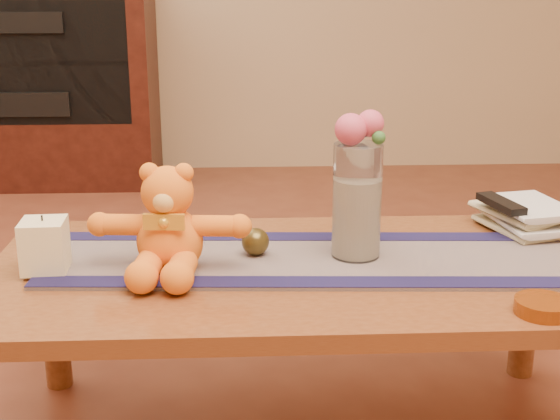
{
  "coord_description": "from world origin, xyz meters",
  "views": [
    {
      "loc": [
        -0.13,
        -1.59,
        1.07
      ],
      "look_at": [
        -0.05,
        0.0,
        0.58
      ],
      "focal_mm": 48.8,
      "sensor_mm": 36.0,
      "label": 1
    }
  ],
  "objects_px": {
    "pillar_candle": "(45,245)",
    "book_bottom": "(496,231)",
    "glass_vase": "(357,201)",
    "tv_remote": "(501,203)",
    "teddy_bear": "(169,219)",
    "amber_dish": "(543,307)",
    "bronze_ball": "(255,242)"
  },
  "relations": [
    {
      "from": "pillar_candle",
      "to": "book_bottom",
      "type": "xyz_separation_m",
      "value": [
        1.06,
        0.21,
        -0.05
      ]
    },
    {
      "from": "glass_vase",
      "to": "tv_remote",
      "type": "relative_size",
      "value": 1.62
    },
    {
      "from": "teddy_bear",
      "to": "glass_vase",
      "type": "xyz_separation_m",
      "value": [
        0.41,
        0.06,
        0.02
      ]
    },
    {
      "from": "teddy_bear",
      "to": "pillar_candle",
      "type": "relative_size",
      "value": 2.93
    },
    {
      "from": "book_bottom",
      "to": "amber_dish",
      "type": "relative_size",
      "value": 2.03
    },
    {
      "from": "pillar_candle",
      "to": "glass_vase",
      "type": "xyz_separation_m",
      "value": [
        0.68,
        0.06,
        0.07
      ]
    },
    {
      "from": "pillar_candle",
      "to": "amber_dish",
      "type": "bearing_deg",
      "value": -14.36
    },
    {
      "from": "glass_vase",
      "to": "book_bottom",
      "type": "xyz_separation_m",
      "value": [
        0.38,
        0.15,
        -0.13
      ]
    },
    {
      "from": "teddy_bear",
      "to": "glass_vase",
      "type": "bearing_deg",
      "value": 12.95
    },
    {
      "from": "glass_vase",
      "to": "tv_remote",
      "type": "bearing_deg",
      "value": 20.36
    },
    {
      "from": "glass_vase",
      "to": "book_bottom",
      "type": "distance_m",
      "value": 0.42
    },
    {
      "from": "bronze_ball",
      "to": "book_bottom",
      "type": "distance_m",
      "value": 0.62
    },
    {
      "from": "pillar_candle",
      "to": "glass_vase",
      "type": "distance_m",
      "value": 0.69
    },
    {
      "from": "glass_vase",
      "to": "amber_dish",
      "type": "height_order",
      "value": "glass_vase"
    },
    {
      "from": "glass_vase",
      "to": "tv_remote",
      "type": "xyz_separation_m",
      "value": [
        0.38,
        0.14,
        -0.05
      ]
    },
    {
      "from": "glass_vase",
      "to": "bronze_ball",
      "type": "height_order",
      "value": "glass_vase"
    },
    {
      "from": "book_bottom",
      "to": "teddy_bear",
      "type": "bearing_deg",
      "value": 177.68
    },
    {
      "from": "teddy_bear",
      "to": "amber_dish",
      "type": "distance_m",
      "value": 0.78
    },
    {
      "from": "teddy_bear",
      "to": "pillar_candle",
      "type": "xyz_separation_m",
      "value": [
        -0.27,
        0.0,
        -0.06
      ]
    },
    {
      "from": "pillar_candle",
      "to": "amber_dish",
      "type": "xyz_separation_m",
      "value": [
        1.0,
        -0.26,
        -0.05
      ]
    },
    {
      "from": "tv_remote",
      "to": "amber_dish",
      "type": "xyz_separation_m",
      "value": [
        -0.06,
        -0.45,
        -0.07
      ]
    },
    {
      "from": "amber_dish",
      "to": "tv_remote",
      "type": "bearing_deg",
      "value": 82.26
    },
    {
      "from": "pillar_candle",
      "to": "tv_remote",
      "type": "relative_size",
      "value": 0.7
    },
    {
      "from": "bronze_ball",
      "to": "tv_remote",
      "type": "relative_size",
      "value": 0.4
    },
    {
      "from": "tv_remote",
      "to": "book_bottom",
      "type": "bearing_deg",
      "value": 90.0
    },
    {
      "from": "amber_dish",
      "to": "glass_vase",
      "type": "bearing_deg",
      "value": 135.46
    },
    {
      "from": "teddy_bear",
      "to": "amber_dish",
      "type": "height_order",
      "value": "teddy_bear"
    },
    {
      "from": "glass_vase",
      "to": "amber_dish",
      "type": "relative_size",
      "value": 2.37
    },
    {
      "from": "glass_vase",
      "to": "book_bottom",
      "type": "bearing_deg",
      "value": 21.77
    },
    {
      "from": "glass_vase",
      "to": "bronze_ball",
      "type": "relative_size",
      "value": 4.09
    },
    {
      "from": "glass_vase",
      "to": "amber_dish",
      "type": "xyz_separation_m",
      "value": [
        0.32,
        -0.31,
        -0.12
      ]
    },
    {
      "from": "bronze_ball",
      "to": "pillar_candle",
      "type": "bearing_deg",
      "value": -171.07
    }
  ]
}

